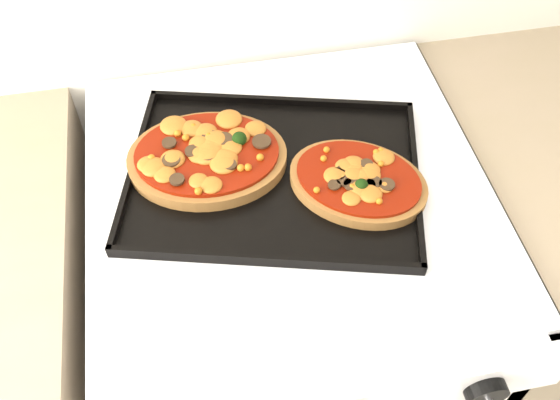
{
  "coord_description": "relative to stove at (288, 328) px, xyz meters",
  "views": [
    {
      "loc": [
        -0.1,
        1.13,
        1.62
      ],
      "look_at": [
        0.01,
        1.67,
        0.92
      ],
      "focal_mm": 40.0,
      "sensor_mm": 36.0,
      "label": 1
    }
  ],
  "objects": [
    {
      "name": "pizza_left",
      "position": [
        -0.11,
        0.06,
        0.48
      ],
      "size": [
        0.25,
        0.21,
        0.03
      ],
      "primitive_type": null,
      "rotation": [
        0.0,
        0.0,
        -0.11
      ],
      "color": "brown",
      "rests_on": "baking_tray"
    },
    {
      "name": "pizza_right",
      "position": [
        0.09,
        -0.03,
        0.48
      ],
      "size": [
        0.25,
        0.24,
        0.03
      ],
      "primitive_type": null,
      "rotation": [
        0.0,
        0.0,
        -0.57
      ],
      "color": "brown",
      "rests_on": "baking_tray"
    },
    {
      "name": "baking_tray",
      "position": [
        -0.02,
        0.02,
        0.47
      ],
      "size": [
        0.49,
        0.41,
        0.02
      ],
      "primitive_type": "cube",
      "rotation": [
        0.0,
        0.0,
        -0.26
      ],
      "color": "black",
      "rests_on": "stove"
    },
    {
      "name": "stove",
      "position": [
        0.0,
        0.0,
        0.0
      ],
      "size": [
        0.6,
        0.6,
        0.91
      ],
      "primitive_type": "cube",
      "color": "white",
      "rests_on": "floor"
    },
    {
      "name": "knob_right",
      "position": [
        0.18,
        -0.33,
        0.4
      ],
      "size": [
        0.05,
        0.02,
        0.05
      ],
      "primitive_type": "cylinder",
      "rotation": [
        1.57,
        0.0,
        0.0
      ],
      "color": "black",
      "rests_on": "control_panel"
    }
  ]
}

